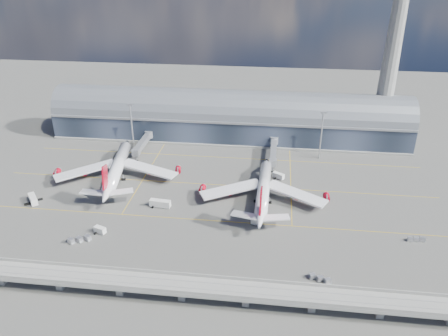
# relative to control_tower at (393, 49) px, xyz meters

# --- Properties ---
(ground) EXTENTS (500.00, 500.00, 0.00)m
(ground) POSITION_rel_control_tower_xyz_m (-85.00, -83.00, -51.64)
(ground) COLOR #474744
(ground) RESTS_ON ground
(taxi_lines) EXTENTS (200.00, 80.12, 0.01)m
(taxi_lines) POSITION_rel_control_tower_xyz_m (-85.00, -60.89, -51.63)
(taxi_lines) COLOR gold
(taxi_lines) RESTS_ON ground
(terminal) EXTENTS (200.00, 30.00, 28.00)m
(terminal) POSITION_rel_control_tower_xyz_m (-85.00, -5.01, -40.30)
(terminal) COLOR #1E2632
(terminal) RESTS_ON ground
(control_tower) EXTENTS (19.00, 19.00, 103.00)m
(control_tower) POSITION_rel_control_tower_xyz_m (0.00, 0.00, 0.00)
(control_tower) COLOR gray
(control_tower) RESTS_ON ground
(guideway) EXTENTS (220.00, 8.50, 7.20)m
(guideway) POSITION_rel_control_tower_xyz_m (-85.00, -138.00, -46.34)
(guideway) COLOR gray
(guideway) RESTS_ON ground
(floodlight_mast_left) EXTENTS (3.00, 0.70, 25.70)m
(floodlight_mast_left) POSITION_rel_control_tower_xyz_m (-135.00, -28.00, -38.00)
(floodlight_mast_left) COLOR gray
(floodlight_mast_left) RESTS_ON ground
(floodlight_mast_right) EXTENTS (3.00, 0.70, 25.70)m
(floodlight_mast_right) POSITION_rel_control_tower_xyz_m (-35.00, -28.00, -38.00)
(floodlight_mast_right) COLOR gray
(floodlight_mast_right) RESTS_ON ground
(airliner_left) EXTENTS (60.16, 63.31, 19.34)m
(airliner_left) POSITION_rel_control_tower_xyz_m (-132.00, -62.94, -46.11)
(airliner_left) COLOR white
(airliner_left) RESTS_ON ground
(airliner_right) EXTENTS (57.06, 59.62, 18.95)m
(airliner_right) POSITION_rel_control_tower_xyz_m (-62.33, -74.54, -46.72)
(airliner_right) COLOR white
(airliner_right) RESTS_ON ground
(jet_bridge_left) EXTENTS (4.40, 28.00, 7.25)m
(jet_bridge_left) POSITION_rel_control_tower_xyz_m (-128.84, -29.88, -46.46)
(jet_bridge_left) COLOR gray
(jet_bridge_left) RESTS_ON ground
(jet_bridge_right) EXTENTS (4.40, 32.00, 7.25)m
(jet_bridge_right) POSITION_rel_control_tower_xyz_m (-58.80, -31.82, -46.46)
(jet_bridge_right) COLOR gray
(jet_bridge_right) RESTS_ON ground
(service_truck_0) EXTENTS (7.02, 7.85, 3.30)m
(service_truck_0) POSITION_rel_control_tower_xyz_m (-160.92, -88.56, -49.93)
(service_truck_0) COLOR silver
(service_truck_0) RESTS_ON ground
(service_truck_1) EXTENTS (5.11, 3.65, 2.70)m
(service_truck_1) POSITION_rel_control_tower_xyz_m (-123.81, -106.78, -50.27)
(service_truck_1) COLOR silver
(service_truck_1) RESTS_ON ground
(service_truck_2) EXTENTS (9.18, 3.46, 3.25)m
(service_truck_2) POSITION_rel_control_tower_xyz_m (-105.53, -85.31, -49.94)
(service_truck_2) COLOR silver
(service_truck_2) RESTS_ON ground
(service_truck_3) EXTENTS (4.19, 6.71, 3.03)m
(service_truck_3) POSITION_rel_control_tower_xyz_m (-64.36, -91.44, -50.09)
(service_truck_3) COLOR silver
(service_truck_3) RESTS_ON ground
(service_truck_4) EXTENTS (3.57, 5.67, 3.04)m
(service_truck_4) POSITION_rel_control_tower_xyz_m (-62.65, -69.79, -50.10)
(service_truck_4) COLOR silver
(service_truck_4) RESTS_ON ground
(service_truck_5) EXTENTS (6.01, 5.05, 2.78)m
(service_truck_5) POSITION_rel_control_tower_xyz_m (-55.92, -53.22, -50.21)
(service_truck_5) COLOR silver
(service_truck_5) RESTS_ON ground
(cargo_train_0) EXTENTS (8.62, 5.37, 1.94)m
(cargo_train_0) POSITION_rel_control_tower_xyz_m (-129.43, -113.16, -50.62)
(cargo_train_0) COLOR gray
(cargo_train_0) RESTS_ON ground
(cargo_train_1) EXTENTS (7.64, 4.24, 1.70)m
(cargo_train_1) POSITION_rel_control_tower_xyz_m (-41.39, -124.13, -50.75)
(cargo_train_1) COLOR gray
(cargo_train_1) RESTS_ON ground
(cargo_train_2) EXTENTS (6.92, 2.13, 1.52)m
(cargo_train_2) POSITION_rel_control_tower_xyz_m (-3.83, -97.43, -50.84)
(cargo_train_2) COLOR gray
(cargo_train_2) RESTS_ON ground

